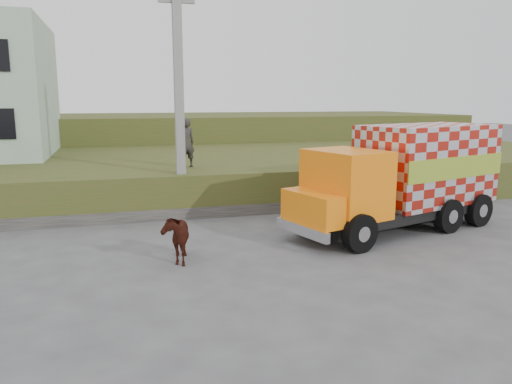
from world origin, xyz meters
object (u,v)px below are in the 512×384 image
object	(u,v)px
cow	(175,236)
pedestrian	(186,143)
utility_pole	(179,98)
cargo_truck	(405,176)

from	to	relation	value
cow	pedestrian	size ratio (longest dim) A/B	0.82
utility_pole	pedestrian	xyz separation A→B (m)	(0.43, 1.68, -1.65)
cow	pedestrian	world-z (taller)	pedestrian
utility_pole	cargo_truck	distance (m)	7.84
utility_pole	pedestrian	distance (m)	2.39
utility_pole	cow	bearing A→B (deg)	-99.35
cargo_truck	cow	xyz separation A→B (m)	(-7.34, -1.30, -1.03)
utility_pole	cargo_truck	world-z (taller)	utility_pole
cow	pedestrian	distance (m)	6.95
cargo_truck	cow	bearing A→B (deg)	173.20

